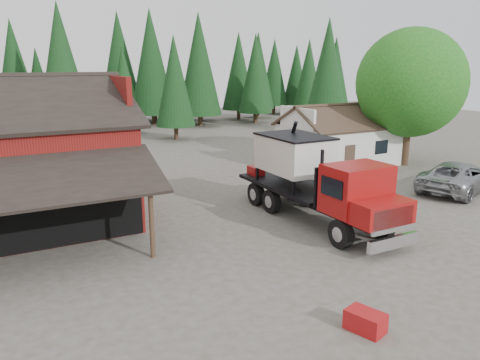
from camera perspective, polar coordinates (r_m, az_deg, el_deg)
name	(u,v)px	position (r m, az deg, el deg)	size (l,w,h in m)	color
ground	(297,249)	(20.01, 7.02, -8.39)	(120.00, 120.00, 0.00)	#4F493E
farmhouse	(339,142)	(37.26, 11.96, 4.56)	(8.60, 6.42, 4.65)	silver
deciduous_tree	(411,87)	(37.45, 20.12, 10.61)	(8.00, 8.00, 10.20)	#382619
conifer_backdrop	(93,129)	(58.53, -17.50, 5.92)	(76.00, 16.00, 16.00)	black
near_pine_b	(175,81)	(48.09, -7.98, 11.86)	(3.96, 3.96, 10.40)	#382619
near_pine_c	(328,70)	(52.54, 10.64, 13.02)	(4.84, 4.84, 12.40)	#382619
near_pine_d	(61,66)	(49.49, -20.93, 12.90)	(5.28, 5.28, 13.40)	#382619
feed_truck	(315,178)	(23.08, 9.14, 0.30)	(3.11, 10.39, 4.68)	black
silver_car	(459,176)	(31.40, 25.10, 0.40)	(3.05, 6.61, 1.84)	#979B9E
equip_box	(365,321)	(14.68, 15.03, -16.30)	(0.70, 1.10, 0.60)	#9C1113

